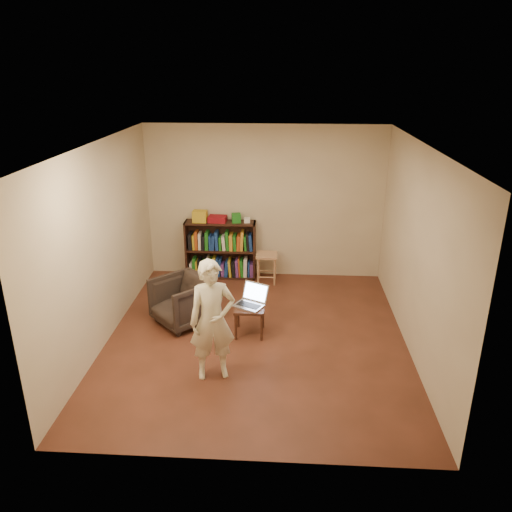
# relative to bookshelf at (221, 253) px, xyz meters

# --- Properties ---
(floor) EXTENTS (4.50, 4.50, 0.00)m
(floor) POSITION_rel_bookshelf_xyz_m (0.75, -2.09, -0.44)
(floor) COLOR #442215
(floor) RESTS_ON ground
(ceiling) EXTENTS (4.50, 4.50, 0.00)m
(ceiling) POSITION_rel_bookshelf_xyz_m (0.75, -2.09, 2.16)
(ceiling) COLOR silver
(ceiling) RESTS_ON wall_back
(wall_back) EXTENTS (4.00, 0.00, 4.00)m
(wall_back) POSITION_rel_bookshelf_xyz_m (0.75, 0.16, 0.86)
(wall_back) COLOR beige
(wall_back) RESTS_ON floor
(wall_left) EXTENTS (0.00, 4.50, 4.50)m
(wall_left) POSITION_rel_bookshelf_xyz_m (-1.25, -2.09, 0.86)
(wall_left) COLOR beige
(wall_left) RESTS_ON floor
(wall_right) EXTENTS (0.00, 4.50, 4.50)m
(wall_right) POSITION_rel_bookshelf_xyz_m (2.75, -2.09, 0.86)
(wall_right) COLOR beige
(wall_right) RESTS_ON floor
(bookshelf) EXTENTS (1.20, 0.30, 1.00)m
(bookshelf) POSITION_rel_bookshelf_xyz_m (0.00, 0.00, 0.00)
(bookshelf) COLOR black
(bookshelf) RESTS_ON floor
(box_yellow) EXTENTS (0.24, 0.18, 0.19)m
(box_yellow) POSITION_rel_bookshelf_xyz_m (-0.33, -0.03, 0.66)
(box_yellow) COLOR gold
(box_yellow) RESTS_ON bookshelf
(red_cloth) EXTENTS (0.31, 0.24, 0.10)m
(red_cloth) POSITION_rel_bookshelf_xyz_m (-0.04, -0.01, 0.61)
(red_cloth) COLOR maroon
(red_cloth) RESTS_ON bookshelf
(box_green) EXTENTS (0.17, 0.17, 0.15)m
(box_green) POSITION_rel_bookshelf_xyz_m (0.28, -0.02, 0.63)
(box_green) COLOR #1D6E1D
(box_green) RESTS_ON bookshelf
(box_white) EXTENTS (0.10, 0.10, 0.08)m
(box_white) POSITION_rel_bookshelf_xyz_m (0.46, -0.02, 0.60)
(box_white) COLOR silver
(box_white) RESTS_ON bookshelf
(stool) EXTENTS (0.35, 0.35, 0.51)m
(stool) POSITION_rel_bookshelf_xyz_m (0.80, -0.19, -0.03)
(stool) COLOR #AB7853
(stool) RESTS_ON floor
(armchair) EXTENTS (1.04, 1.04, 0.68)m
(armchair) POSITION_rel_bookshelf_xyz_m (-0.33, -1.71, -0.10)
(armchair) COLOR #2E241E
(armchair) RESTS_ON floor
(side_table) EXTENTS (0.40, 0.40, 0.41)m
(side_table) POSITION_rel_bookshelf_xyz_m (0.65, -1.97, -0.10)
(side_table) COLOR black
(side_table) RESTS_ON floor
(laptop) EXTENTS (0.50, 0.50, 0.27)m
(laptop) POSITION_rel_bookshelf_xyz_m (0.66, -1.90, 0.03)
(laptop) COLOR #B6B6BB
(laptop) RESTS_ON side_table
(person) EXTENTS (0.61, 0.48, 1.46)m
(person) POSITION_rel_bookshelf_xyz_m (0.29, -2.98, 0.29)
(person) COLOR beige
(person) RESTS_ON floor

